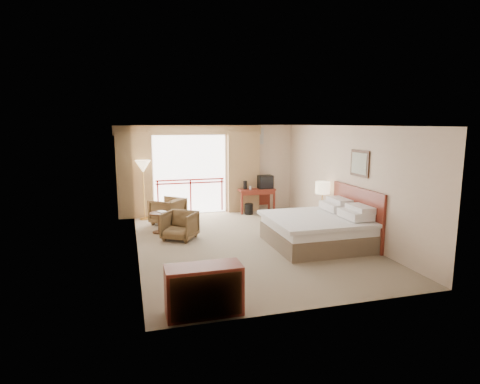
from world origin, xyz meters
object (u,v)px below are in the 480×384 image
object	(u,v)px
nightstand	(322,218)
wastebasket	(249,209)
table_lamp	(323,188)
armchair_far	(168,224)
side_table	(159,219)
tv	(265,182)
bed	(319,229)
armchair_near	(180,239)
dresser	(204,290)
floor_lamp	(143,169)
desk	(255,194)

from	to	relation	value
nightstand	wastebasket	distance (m)	2.57
table_lamp	wastebasket	bearing A→B (deg)	122.78
armchair_far	side_table	distance (m)	0.98
table_lamp	tv	distance (m)	2.50
wastebasket	side_table	xyz separation A→B (m)	(-2.80, -1.40, 0.19)
tv	table_lamp	bearing A→B (deg)	-61.46
nightstand	side_table	bearing A→B (deg)	166.65
bed	side_table	size ratio (longest dim) A/B	4.08
wastebasket	armchair_near	size ratio (longest dim) A/B	0.44
dresser	nightstand	bearing A→B (deg)	45.02
tv	armchair_far	world-z (taller)	tv
wastebasket	armchair_far	world-z (taller)	armchair_far
tv	armchair_far	bearing A→B (deg)	-154.67
side_table	floor_lamp	bearing A→B (deg)	100.21
wastebasket	floor_lamp	size ratio (longest dim) A/B	0.19
nightstand	bed	bearing A→B (deg)	-123.43
side_table	nightstand	bearing A→B (deg)	-10.51
dresser	desk	bearing A→B (deg)	66.03
nightstand	desk	bearing A→B (deg)	110.09
bed	desk	xyz separation A→B (m)	(-0.30, 3.76, 0.20)
armchair_near	dresser	world-z (taller)	dresser
wastebasket	armchair_near	world-z (taller)	armchair_near
nightstand	wastebasket	size ratio (longest dim) A/B	1.73
nightstand	armchair_far	bearing A→B (deg)	154.29
tv	side_table	size ratio (longest dim) A/B	0.87
floor_lamp	side_table	bearing A→B (deg)	-79.79
bed	desk	bearing A→B (deg)	94.55
tv	wastebasket	world-z (taller)	tv
desk	armchair_far	bearing A→B (deg)	-163.01
dresser	table_lamp	bearing A→B (deg)	45.38
desk	side_table	xyz separation A→B (m)	(-3.12, -1.71, -0.22)
desk	dresser	distance (m)	6.98
armchair_near	table_lamp	bearing A→B (deg)	33.20
floor_lamp	armchair_near	bearing A→B (deg)	-72.85
bed	armchair_far	size ratio (longest dim) A/B	2.66
dresser	wastebasket	bearing A→B (deg)	67.41
tv	desk	bearing A→B (deg)	-179.60
tv	armchair_far	distance (m)	3.35
desk	tv	bearing A→B (deg)	-10.44
tv	armchair_far	xyz separation A→B (m)	(-3.12, -0.80, -0.94)
nightstand	dresser	bearing A→B (deg)	-137.91
table_lamp	tv	size ratio (longest dim) A/B	1.46
side_table	dresser	bearing A→B (deg)	-86.62
side_table	floor_lamp	xyz separation A→B (m)	(-0.29, 1.60, 1.12)
bed	armchair_far	bearing A→B (deg)	137.03
desk	floor_lamp	world-z (taller)	floor_lamp
floor_lamp	dresser	xyz separation A→B (m)	(0.56, -6.26, -1.11)
table_lamp	dresser	world-z (taller)	table_lamp
desk	tv	size ratio (longest dim) A/B	2.51
side_table	floor_lamp	size ratio (longest dim) A/B	0.30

